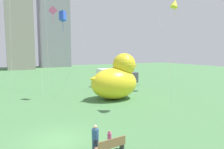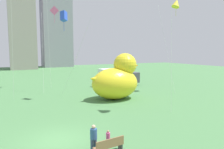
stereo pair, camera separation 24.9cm
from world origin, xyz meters
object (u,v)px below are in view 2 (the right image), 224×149
(park_bench, at_px, (109,145))
(kite_blue, at_px, (64,17))
(person_adult, at_px, (94,137))
(kite_pink, at_px, (53,14))
(kite_yellow, at_px, (176,3))
(person_child, at_px, (108,138))
(box_truck, at_px, (118,77))
(giant_inflatable_duck, at_px, (117,80))

(park_bench, xyz_separation_m, kite_blue, (1.34, 14.61, 9.08))
(person_adult, height_order, kite_pink, kite_pink)
(kite_pink, distance_m, kite_yellow, 17.10)
(person_adult, distance_m, kite_blue, 16.64)
(kite_yellow, bearing_deg, kite_pink, 153.76)
(kite_yellow, bearing_deg, park_bench, -142.63)
(park_bench, relative_size, person_child, 1.76)
(park_bench, xyz_separation_m, box_truck, (11.13, 19.45, 0.98))
(person_child, xyz_separation_m, kite_pink, (0.96, 19.40, 10.15))
(giant_inflatable_duck, distance_m, kite_yellow, 14.08)
(person_child, height_order, kite_pink, kite_pink)
(person_adult, relative_size, kite_yellow, 0.12)
(person_adult, xyz_separation_m, kite_pink, (1.95, 19.61, 9.83))
(person_child, xyz_separation_m, kite_blue, (1.03, 13.83, 9.01))
(giant_inflatable_duck, height_order, box_truck, giant_inflatable_duck)
(box_truck, bearing_deg, kite_pink, 175.78)
(person_adult, xyz_separation_m, giant_inflatable_duck, (7.31, 10.97, 1.42))
(giant_inflatable_duck, distance_m, kite_blue, 9.51)
(park_bench, bearing_deg, kite_yellow, 37.37)
(kite_pink, xyz_separation_m, kite_yellow, (15.28, -7.53, 1.51))
(person_adult, bearing_deg, person_child, 12.47)
(park_bench, bearing_deg, person_child, 68.63)
(person_child, distance_m, box_truck, 21.60)
(kite_yellow, bearing_deg, giant_inflatable_duck, -173.61)
(person_child, distance_m, kite_blue, 16.53)
(person_child, bearing_deg, kite_yellow, 36.14)
(giant_inflatable_duck, bearing_deg, kite_blue, 149.84)
(person_adult, height_order, person_child, person_adult)
(box_truck, bearing_deg, park_bench, -119.80)
(giant_inflatable_duck, height_order, kite_blue, kite_blue)
(park_bench, relative_size, person_adult, 1.13)
(giant_inflatable_duck, bearing_deg, person_child, -120.47)
(giant_inflatable_duck, relative_size, box_truck, 0.98)
(person_adult, relative_size, giant_inflatable_duck, 0.24)
(kite_pink, bearing_deg, person_adult, -95.68)
(box_truck, bearing_deg, kite_yellow, -51.49)
(kite_blue, distance_m, kite_pink, 5.68)
(giant_inflatable_duck, relative_size, kite_yellow, 0.50)
(park_bench, height_order, kite_blue, kite_blue)
(park_bench, bearing_deg, giant_inflatable_duck, 60.10)
(park_bench, height_order, kite_yellow, kite_yellow)
(giant_inflatable_duck, relative_size, kite_blue, 0.63)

